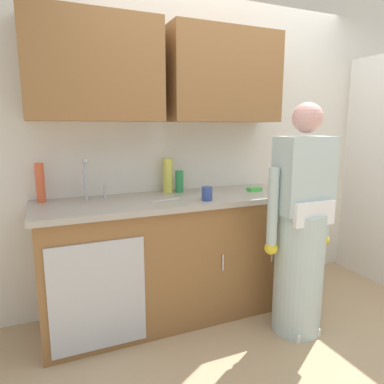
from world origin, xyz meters
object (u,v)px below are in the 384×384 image
(cup_by_sink, at_px, (207,194))
(bottle_soap, at_px, (40,183))
(sponge, at_px, (254,189))
(bottle_dish_liquid, at_px, (168,176))
(knife_on_counter, at_px, (165,200))
(bottle_cleaner_spray, at_px, (179,181))
(sink, at_px, (95,206))
(person_at_sink, at_px, (300,239))

(cup_by_sink, bearing_deg, bottle_soap, 159.52)
(sponge, bearing_deg, bottle_soap, 171.91)
(bottle_dish_liquid, xyz_separation_m, sponge, (0.67, -0.23, -0.12))
(bottle_dish_liquid, height_order, bottle_soap, bottle_soap)
(bottle_soap, bearing_deg, knife_on_counter, -19.01)
(bottle_soap, xyz_separation_m, cup_by_sink, (1.09, -0.41, -0.09))
(bottle_cleaner_spray, bearing_deg, sink, -165.76)
(sink, distance_m, bottle_soap, 0.42)
(sponge, bearing_deg, knife_on_counter, -176.26)
(bottle_soap, relative_size, bottle_cleaner_spray, 1.58)
(bottle_soap, bearing_deg, sponge, -8.09)
(person_at_sink, relative_size, sponge, 14.73)
(bottle_soap, height_order, cup_by_sink, bottle_soap)
(bottle_soap, bearing_deg, bottle_cleaner_spray, -1.31)
(bottle_cleaner_spray, distance_m, cup_by_sink, 0.39)
(person_at_sink, height_order, bottle_soap, person_at_sink)
(bottle_cleaner_spray, xyz_separation_m, cup_by_sink, (0.06, -0.38, -0.04))
(knife_on_counter, xyz_separation_m, sponge, (0.80, 0.05, 0.01))
(sink, relative_size, knife_on_counter, 2.08)
(knife_on_counter, bearing_deg, bottle_cleaner_spray, 34.53)
(person_at_sink, distance_m, bottle_soap, 1.86)
(bottle_dish_liquid, distance_m, bottle_soap, 0.94)
(cup_by_sink, xyz_separation_m, sponge, (0.52, 0.18, -0.03))
(cup_by_sink, relative_size, sponge, 0.91)
(person_at_sink, bearing_deg, bottle_dish_liquid, 131.91)
(bottle_soap, bearing_deg, cup_by_sink, -20.48)
(bottle_soap, distance_m, bottle_cleaner_spray, 1.03)
(bottle_dish_liquid, bearing_deg, sink, -161.49)
(sink, distance_m, bottle_dish_liquid, 0.65)
(knife_on_counter, bearing_deg, sink, 154.71)
(bottle_cleaner_spray, height_order, cup_by_sink, bottle_cleaner_spray)
(bottle_dish_liquid, bearing_deg, person_at_sink, -48.09)
(person_at_sink, height_order, cup_by_sink, person_at_sink)
(cup_by_sink, relative_size, knife_on_counter, 0.42)
(cup_by_sink, xyz_separation_m, knife_on_counter, (-0.28, 0.13, -0.05))
(person_at_sink, bearing_deg, bottle_cleaner_spray, 129.01)
(person_at_sink, bearing_deg, bottle_soap, 154.65)
(knife_on_counter, bearing_deg, sponge, -11.84)
(bottle_cleaner_spray, bearing_deg, cup_by_sink, -80.80)
(bottle_dish_liquid, xyz_separation_m, bottle_cleaner_spray, (0.09, -0.03, -0.05))
(bottle_cleaner_spray, bearing_deg, knife_on_counter, -129.89)
(bottle_soap, height_order, bottle_cleaner_spray, bottle_soap)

